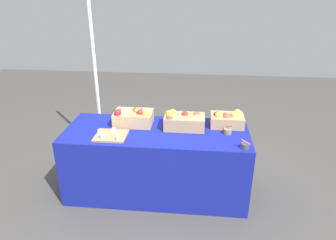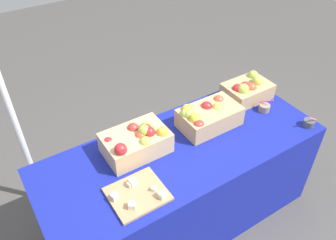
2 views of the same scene
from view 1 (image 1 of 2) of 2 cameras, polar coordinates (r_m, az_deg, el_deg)
ground_plane at (r=3.55m, az=-1.98°, el=-12.78°), size 10.00×10.00×0.00m
table at (r=3.35m, az=-2.07°, el=-7.67°), size 1.90×0.76×0.74m
apple_crate_left at (r=3.31m, az=10.89°, el=0.16°), size 0.35×0.25×0.17m
apple_crate_middle at (r=3.20m, az=2.68°, el=-0.06°), size 0.42×0.25×0.18m
apple_crate_right at (r=3.29m, az=-6.36°, el=0.60°), size 0.40×0.27×0.20m
cutting_board_front at (r=3.09m, az=-10.57°, el=-2.82°), size 0.31×0.28×0.06m
sample_bowl_near at (r=3.15m, az=11.04°, el=-2.06°), size 0.08×0.09×0.10m
sample_bowl_mid at (r=2.91m, az=14.15°, el=-4.64°), size 0.09×0.08×0.10m
tent_pole at (r=3.93m, az=-13.31°, el=7.99°), size 0.04×0.04×2.18m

